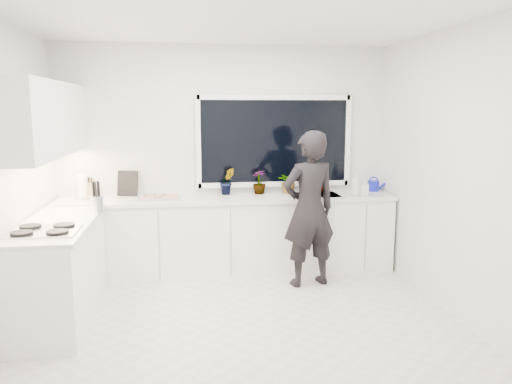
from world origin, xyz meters
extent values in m
cube|color=beige|center=(0.00, 0.00, -0.01)|extent=(4.00, 3.50, 0.02)
cube|color=white|center=(0.00, 1.76, 1.35)|extent=(4.00, 0.02, 2.70)
cube|color=white|center=(2.01, 0.00, 1.35)|extent=(0.02, 3.50, 2.70)
cube|color=white|center=(0.00, 0.00, 2.71)|extent=(4.00, 3.50, 0.02)
cube|color=black|center=(0.60, 1.73, 1.55)|extent=(1.80, 0.02, 1.00)
cube|color=white|center=(0.00, 1.45, 0.44)|extent=(3.92, 0.58, 0.88)
cube|color=white|center=(-1.67, 0.35, 0.44)|extent=(0.58, 1.60, 0.88)
cube|color=silver|center=(0.00, 1.44, 0.90)|extent=(3.94, 0.62, 0.04)
cube|color=silver|center=(-1.67, 0.35, 0.90)|extent=(0.62, 1.60, 0.04)
cube|color=white|center=(-1.79, 0.70, 1.85)|extent=(0.34, 2.10, 0.70)
cube|color=silver|center=(1.05, 1.45, 0.87)|extent=(0.58, 0.42, 0.14)
cylinder|color=silver|center=(1.05, 1.65, 1.03)|extent=(0.03, 0.03, 0.22)
cube|color=black|center=(-1.69, 0.00, 0.94)|extent=(0.56, 0.48, 0.03)
imported|color=black|center=(0.84, 0.90, 0.86)|extent=(0.71, 0.55, 1.72)
cube|color=#B7B8BC|center=(-0.79, 1.42, 0.94)|extent=(0.46, 0.34, 0.03)
cube|color=red|center=(-0.79, 1.42, 0.95)|extent=(0.42, 0.30, 0.01)
cylinder|color=#121BB1|center=(1.85, 1.61, 0.98)|extent=(0.16, 0.16, 0.13)
cylinder|color=white|center=(-1.66, 1.55, 1.05)|extent=(0.13, 0.13, 0.26)
cube|color=#915D43|center=(-1.60, 1.59, 1.03)|extent=(0.14, 0.12, 0.22)
cylinder|color=#ACABB0|center=(-1.38, 0.80, 1.00)|extent=(0.13, 0.13, 0.16)
cube|color=black|center=(-1.16, 1.69, 1.06)|extent=(0.22, 0.09, 0.28)
cube|color=black|center=(-1.17, 1.69, 1.07)|extent=(0.25, 0.09, 0.30)
imported|color=#26662D|center=(0.01, 1.61, 1.08)|extent=(0.20, 0.18, 0.33)
imported|color=#26662D|center=(0.40, 1.61, 1.07)|extent=(0.22, 0.22, 0.29)
imported|color=#26662D|center=(0.75, 1.61, 1.07)|extent=(0.34, 0.35, 0.29)
imported|color=#26662D|center=(1.18, 1.61, 1.05)|extent=(0.16, 0.12, 0.27)
imported|color=#D8BF66|center=(1.51, 1.30, 1.06)|extent=(0.15, 0.15, 0.29)
imported|color=#D8BF66|center=(1.62, 1.30, 1.02)|extent=(0.12, 0.12, 0.21)
camera|label=1|loc=(-0.49, -4.31, 1.96)|focal=35.00mm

